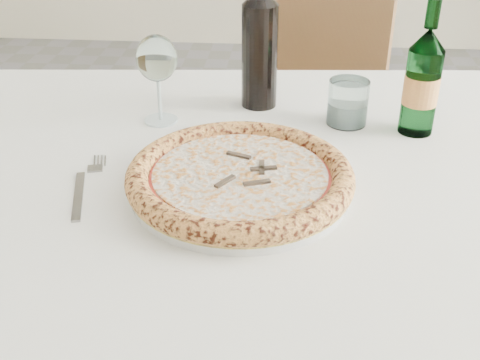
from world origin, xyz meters
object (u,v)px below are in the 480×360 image
(pizza, at_px, (240,176))
(beer_bottle, at_px, (422,82))
(plate, at_px, (240,186))
(tumbler, at_px, (348,105))
(wine_bottle, at_px, (260,46))
(wine_glass, at_px, (157,61))
(dining_table, at_px, (245,204))
(chair_far, at_px, (304,100))

(pizza, relative_size, beer_bottle, 1.44)
(pizza, xyz_separation_m, beer_bottle, (0.30, 0.24, 0.07))
(plate, relative_size, pizza, 0.96)
(tumbler, distance_m, wine_bottle, 0.20)
(wine_glass, distance_m, wine_bottle, 0.20)
(beer_bottle, bearing_deg, wine_bottle, 160.54)
(wine_glass, height_order, tumbler, wine_glass)
(dining_table, xyz_separation_m, beer_bottle, (0.30, 0.14, 0.18))
(plate, bearing_deg, wine_glass, 124.63)
(plate, xyz_separation_m, pizza, (-0.00, 0.00, 0.02))
(plate, bearing_deg, wine_bottle, 88.34)
(pizza, height_order, tumbler, tumbler)
(tumbler, relative_size, beer_bottle, 0.35)
(chair_far, bearing_deg, dining_table, -98.17)
(dining_table, distance_m, plate, 0.14)
(wine_glass, xyz_separation_m, wine_bottle, (0.18, 0.09, 0.00))
(dining_table, bearing_deg, tumbler, 42.78)
(chair_far, height_order, beer_bottle, beer_bottle)
(chair_far, distance_m, beer_bottle, 0.77)
(plate, xyz_separation_m, tumbler, (0.18, 0.26, 0.03))
(dining_table, height_order, pizza, pizza)
(pizza, relative_size, wine_bottle, 1.20)
(wine_glass, relative_size, wine_bottle, 0.58)
(dining_table, relative_size, beer_bottle, 6.61)
(plate, height_order, wine_bottle, wine_bottle)
(dining_table, xyz_separation_m, plate, (0.00, -0.10, 0.09))
(plate, bearing_deg, dining_table, 90.00)
(pizza, distance_m, wine_glass, 0.31)
(wine_glass, height_order, beer_bottle, beer_bottle)
(chair_far, bearing_deg, plate, -97.29)
(chair_far, bearing_deg, beer_bottle, -75.09)
(chair_far, distance_m, wine_glass, 0.81)
(wine_glass, xyz_separation_m, tumbler, (0.35, 0.02, -0.08))
(chair_far, bearing_deg, wine_glass, -113.08)
(dining_table, xyz_separation_m, pizza, (-0.00, -0.10, 0.11))
(wine_glass, bearing_deg, tumbler, 3.12)
(plate, distance_m, wine_glass, 0.32)
(plate, height_order, pizza, pizza)
(chair_far, relative_size, plate, 2.85)
(wine_bottle, bearing_deg, dining_table, -92.35)
(chair_far, height_order, plate, chair_far)
(plate, xyz_separation_m, wine_glass, (-0.17, 0.25, 0.11))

